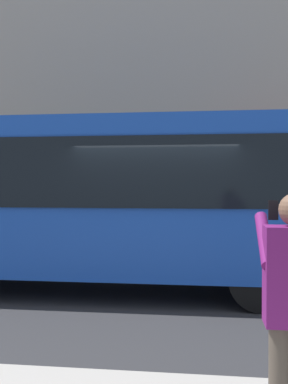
{
  "coord_description": "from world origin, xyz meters",
  "views": [
    {
      "loc": [
        -0.75,
        7.76,
        1.91
      ],
      "look_at": [
        0.29,
        -0.11,
        1.78
      ],
      "focal_mm": 43.16,
      "sensor_mm": 36.0,
      "label": 1
    }
  ],
  "objects": [
    {
      "name": "ground_plane",
      "position": [
        0.0,
        0.0,
        0.0
      ],
      "size": [
        60.0,
        60.0,
        0.0
      ],
      "primitive_type": "plane",
      "color": "#2B2B2D"
    },
    {
      "name": "red_bus",
      "position": [
        1.43,
        -0.38,
        1.68
      ],
      "size": [
        9.05,
        2.54,
        3.08
      ],
      "color": "#1947AD",
      "rests_on": "ground_plane"
    },
    {
      "name": "building_facade_far",
      "position": [
        -0.02,
        -6.8,
        5.99
      ],
      "size": [
        28.0,
        1.55,
        12.0
      ],
      "color": "#A89E8E",
      "rests_on": "ground_plane"
    }
  ]
}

